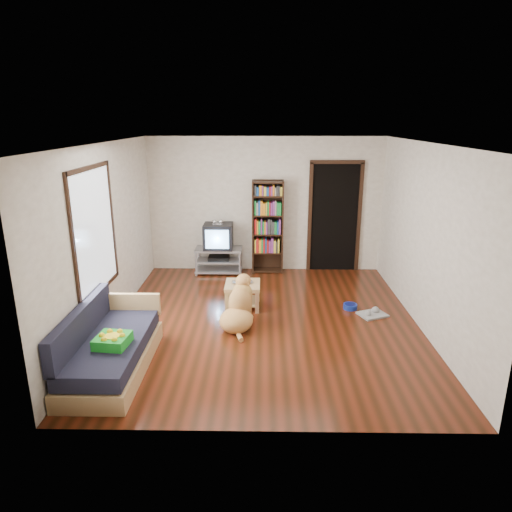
{
  "coord_description": "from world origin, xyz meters",
  "views": [
    {
      "loc": [
        -0.03,
        -6.25,
        2.92
      ],
      "look_at": [
        -0.14,
        0.42,
        0.9
      ],
      "focal_mm": 32.0,
      "sensor_mm": 36.0,
      "label": 1
    }
  ],
  "objects_px": {
    "green_cushion": "(113,341)",
    "laptop": "(242,283)",
    "bookshelf": "(268,222)",
    "tv_stand": "(219,259)",
    "crt_tv": "(218,236)",
    "grey_rag": "(372,314)",
    "dog_bowl": "(350,306)",
    "sofa": "(109,350)",
    "coffee_table": "(243,291)",
    "dog": "(239,308)"
  },
  "relations": [
    {
      "from": "grey_rag",
      "to": "coffee_table",
      "type": "xyz_separation_m",
      "value": [
        -2.02,
        0.3,
        0.27
      ]
    },
    {
      "from": "sofa",
      "to": "bookshelf",
      "type": "bearing_deg",
      "value": 62.68
    },
    {
      "from": "tv_stand",
      "to": "coffee_table",
      "type": "relative_size",
      "value": 1.64
    },
    {
      "from": "laptop",
      "to": "coffee_table",
      "type": "bearing_deg",
      "value": 87.42
    },
    {
      "from": "green_cushion",
      "to": "crt_tv",
      "type": "relative_size",
      "value": 0.62
    },
    {
      "from": "bookshelf",
      "to": "dog",
      "type": "distance_m",
      "value": 2.63
    },
    {
      "from": "laptop",
      "to": "grey_rag",
      "type": "height_order",
      "value": "laptop"
    },
    {
      "from": "coffee_table",
      "to": "dog",
      "type": "distance_m",
      "value": 0.71
    },
    {
      "from": "dog_bowl",
      "to": "tv_stand",
      "type": "height_order",
      "value": "tv_stand"
    },
    {
      "from": "green_cushion",
      "to": "laptop",
      "type": "xyz_separation_m",
      "value": [
        1.39,
        2.09,
        -0.07
      ]
    },
    {
      "from": "bookshelf",
      "to": "coffee_table",
      "type": "relative_size",
      "value": 3.27
    },
    {
      "from": "laptop",
      "to": "crt_tv",
      "type": "distance_m",
      "value": 1.86
    },
    {
      "from": "grey_rag",
      "to": "bookshelf",
      "type": "xyz_separation_m",
      "value": [
        -1.61,
        2.09,
        0.99
      ]
    },
    {
      "from": "coffee_table",
      "to": "dog",
      "type": "relative_size",
      "value": 0.59
    },
    {
      "from": "bookshelf",
      "to": "sofa",
      "type": "bearing_deg",
      "value": -117.32
    },
    {
      "from": "grey_rag",
      "to": "dog",
      "type": "xyz_separation_m",
      "value": [
        -2.04,
        -0.41,
        0.26
      ]
    },
    {
      "from": "tv_stand",
      "to": "coffee_table",
      "type": "xyz_separation_m",
      "value": [
        0.54,
        -1.7,
        0.01
      ]
    },
    {
      "from": "dog_bowl",
      "to": "bookshelf",
      "type": "height_order",
      "value": "bookshelf"
    },
    {
      "from": "laptop",
      "to": "dog",
      "type": "bearing_deg",
      "value": -94.13
    },
    {
      "from": "laptop",
      "to": "dog_bowl",
      "type": "height_order",
      "value": "laptop"
    },
    {
      "from": "laptop",
      "to": "grey_rag",
      "type": "relative_size",
      "value": 0.82
    },
    {
      "from": "dog_bowl",
      "to": "tv_stand",
      "type": "relative_size",
      "value": 0.24
    },
    {
      "from": "laptop",
      "to": "bookshelf",
      "type": "xyz_separation_m",
      "value": [
        0.41,
        1.82,
        0.59
      ]
    },
    {
      "from": "crt_tv",
      "to": "sofa",
      "type": "height_order",
      "value": "crt_tv"
    },
    {
      "from": "sofa",
      "to": "crt_tv",
      "type": "bearing_deg",
      "value": 75.07
    },
    {
      "from": "dog_bowl",
      "to": "laptop",
      "type": "bearing_deg",
      "value": 179.24
    },
    {
      "from": "laptop",
      "to": "bookshelf",
      "type": "distance_m",
      "value": 1.95
    },
    {
      "from": "laptop",
      "to": "sofa",
      "type": "height_order",
      "value": "sofa"
    },
    {
      "from": "green_cushion",
      "to": "dog",
      "type": "xyz_separation_m",
      "value": [
        1.37,
        1.41,
        -0.2
      ]
    },
    {
      "from": "green_cushion",
      "to": "bookshelf",
      "type": "bearing_deg",
      "value": 71.85
    },
    {
      "from": "tv_stand",
      "to": "bookshelf",
      "type": "distance_m",
      "value": 1.2
    },
    {
      "from": "dog_bowl",
      "to": "dog",
      "type": "relative_size",
      "value": 0.23
    },
    {
      "from": "crt_tv",
      "to": "bookshelf",
      "type": "bearing_deg",
      "value": 4.32
    },
    {
      "from": "laptop",
      "to": "grey_rag",
      "type": "bearing_deg",
      "value": -10.27
    },
    {
      "from": "grey_rag",
      "to": "green_cushion",
      "type": "bearing_deg",
      "value": -151.92
    },
    {
      "from": "dog_bowl",
      "to": "bookshelf",
      "type": "relative_size",
      "value": 0.12
    },
    {
      "from": "grey_rag",
      "to": "bookshelf",
      "type": "bearing_deg",
      "value": 127.59
    },
    {
      "from": "grey_rag",
      "to": "coffee_table",
      "type": "relative_size",
      "value": 0.73
    },
    {
      "from": "crt_tv",
      "to": "bookshelf",
      "type": "height_order",
      "value": "bookshelf"
    },
    {
      "from": "laptop",
      "to": "dog",
      "type": "distance_m",
      "value": 0.69
    },
    {
      "from": "dog_bowl",
      "to": "grey_rag",
      "type": "bearing_deg",
      "value": -39.81
    },
    {
      "from": "laptop",
      "to": "dog_bowl",
      "type": "bearing_deg",
      "value": -3.34
    },
    {
      "from": "laptop",
      "to": "tv_stand",
      "type": "bearing_deg",
      "value": 104.88
    },
    {
      "from": "tv_stand",
      "to": "bookshelf",
      "type": "bearing_deg",
      "value": 5.63
    },
    {
      "from": "dog_bowl",
      "to": "tv_stand",
      "type": "xyz_separation_m",
      "value": [
        -2.26,
        1.75,
        0.23
      ]
    },
    {
      "from": "bookshelf",
      "to": "sofa",
      "type": "height_order",
      "value": "bookshelf"
    },
    {
      "from": "crt_tv",
      "to": "bookshelf",
      "type": "distance_m",
      "value": 0.99
    },
    {
      "from": "grey_rag",
      "to": "crt_tv",
      "type": "bearing_deg",
      "value": 141.73
    },
    {
      "from": "crt_tv",
      "to": "dog",
      "type": "bearing_deg",
      "value": -77.81
    },
    {
      "from": "dog",
      "to": "coffee_table",
      "type": "bearing_deg",
      "value": 88.51
    }
  ]
}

